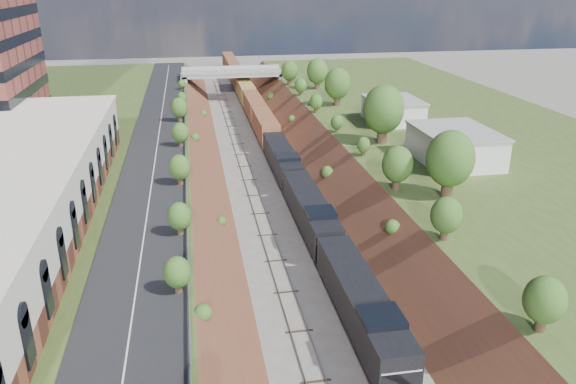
% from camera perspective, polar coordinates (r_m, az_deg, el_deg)
% --- Properties ---
extents(platform_left, '(44.00, 180.00, 5.00)m').
position_cam_1_polar(platform_left, '(81.50, -25.51, 0.76)').
color(platform_left, '#394D1F').
rests_on(platform_left, ground).
extents(platform_right, '(44.00, 180.00, 5.00)m').
position_cam_1_polar(platform_right, '(89.56, 19.53, 3.34)').
color(platform_right, '#394D1F').
rests_on(platform_right, ground).
extents(embankment_left, '(10.00, 180.00, 10.00)m').
position_cam_1_polar(embankment_left, '(79.17, -9.77, 0.09)').
color(embankment_left, brown).
rests_on(embankment_left, ground).
extents(embankment_right, '(10.00, 180.00, 10.00)m').
position_cam_1_polar(embankment_right, '(82.02, 5.76, 1.05)').
color(embankment_right, brown).
rests_on(embankment_right, ground).
extents(rail_left_track, '(1.58, 180.00, 0.18)m').
position_cam_1_polar(rail_left_track, '(79.52, -3.72, 0.53)').
color(rail_left_track, gray).
rests_on(rail_left_track, ground).
extents(rail_right_track, '(1.58, 180.00, 0.18)m').
position_cam_1_polar(rail_right_track, '(80.20, -0.03, 0.76)').
color(rail_right_track, gray).
rests_on(rail_right_track, ground).
extents(road, '(8.00, 180.00, 0.10)m').
position_cam_1_polar(road, '(77.69, -13.32, 3.36)').
color(road, black).
rests_on(road, platform_left).
extents(guardrail, '(0.10, 171.00, 0.70)m').
position_cam_1_polar(guardrail, '(77.20, -10.32, 3.87)').
color(guardrail, '#99999E').
rests_on(guardrail, platform_left).
extents(commercial_building, '(14.30, 62.30, 7.00)m').
position_cam_1_polar(commercial_building, '(58.29, -26.88, -0.78)').
color(commercial_building, brown).
rests_on(commercial_building, platform_left).
extents(overpass, '(24.50, 8.30, 7.40)m').
position_cam_1_polar(overpass, '(138.40, -5.66, 11.40)').
color(overpass, gray).
rests_on(overpass, ground).
extents(white_building_near, '(9.00, 12.00, 4.00)m').
position_cam_1_polar(white_building_near, '(77.17, 16.56, 4.45)').
color(white_building_near, silver).
rests_on(white_building_near, platform_right).
extents(white_building_far, '(8.00, 10.00, 3.60)m').
position_cam_1_polar(white_building_far, '(96.55, 10.62, 8.07)').
color(white_building_far, silver).
rests_on(white_building_far, platform_right).
extents(tree_right_large, '(5.25, 5.25, 7.61)m').
position_cam_1_polar(tree_right_large, '(63.41, 16.16, 3.21)').
color(tree_right_large, '#473323').
rests_on(tree_right_large, platform_right).
extents(tree_left_crest, '(2.45, 2.45, 3.55)m').
position_cam_1_polar(tree_left_crest, '(39.99, -10.66, -10.84)').
color(tree_left_crest, '#473323').
rests_on(tree_left_crest, platform_left).
extents(freight_train, '(3.18, 161.62, 4.72)m').
position_cam_1_polar(freight_train, '(116.32, -3.38, 8.50)').
color(freight_train, black).
rests_on(freight_train, ground).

